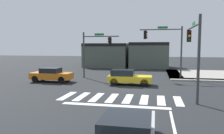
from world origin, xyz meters
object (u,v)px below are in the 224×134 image
Objects in this scene: traffic_signal_northeast at (166,42)px; car_silver at (128,132)px; car_orange at (51,75)px; traffic_signal_southeast at (194,44)px; traffic_signal_northwest at (96,47)px; car_yellow at (128,77)px.

traffic_signal_northeast is 1.43× the size of car_silver.
traffic_signal_southeast is at bearing -18.35° from car_orange.
traffic_signal_southeast is 0.96× the size of traffic_signal_northeast.
traffic_signal_northwest is 18.39m from car_silver.
car_yellow is at bearing 51.33° from traffic_signal_southeast.
car_silver is (5.92, -17.16, -2.90)m from traffic_signal_northwest.
traffic_signal_southeast is at bearing -38.67° from car_yellow.
traffic_signal_northwest is at bearing 137.46° from car_yellow.
traffic_signal_northwest is at bearing 44.34° from car_orange.
car_yellow is at bearing 52.95° from traffic_signal_northeast.
traffic_signal_southeast is 1.37× the size of car_silver.
car_yellow is 13.39m from car_silver.
traffic_signal_northeast is 12.92m from car_orange.
car_orange reaches higher than car_silver.
car_orange reaches higher than car_yellow.
traffic_signal_northwest is 1.26× the size of car_orange.
car_orange is (-13.18, 4.37, -3.12)m from traffic_signal_southeast.
traffic_signal_northwest is 7.91m from traffic_signal_northeast.
car_yellow reaches higher than car_silver.
car_silver is (9.68, -13.49, -0.04)m from car_orange.
traffic_signal_northeast is 18.50m from car_silver.
traffic_signal_northeast reaches higher than car_yellow.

